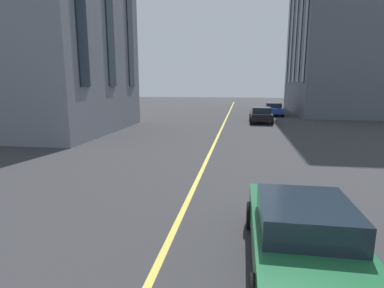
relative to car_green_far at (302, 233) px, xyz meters
name	(u,v)px	position (x,y,z in m)	size (l,w,h in m)	color
lane_centre_line	(217,137)	(14.21, 2.67, -0.70)	(80.00, 0.16, 0.01)	#D8C64C
car_green_far	(302,233)	(0.00, 0.00, 0.00)	(4.40, 1.95, 1.37)	#1E6038
car_blue_parked_b	(273,109)	(29.37, -2.23, 0.00)	(4.40, 1.95, 1.37)	navy
car_black_trailing	(261,115)	(22.67, -0.55, 0.00)	(4.40, 1.95, 1.37)	black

